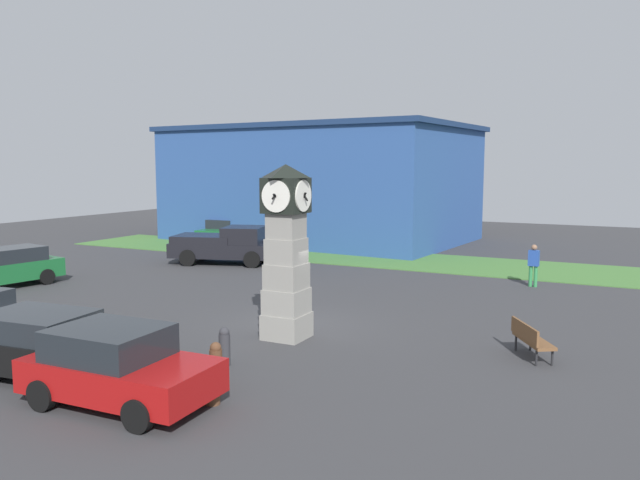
# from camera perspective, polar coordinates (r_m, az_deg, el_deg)

# --- Properties ---
(ground_plane) EXTENTS (75.79, 75.79, 0.00)m
(ground_plane) POSITION_cam_1_polar(r_m,az_deg,el_deg) (19.12, -2.63, -7.89)
(ground_plane) COLOR #38383A
(clock_tower) EXTENTS (1.43, 1.45, 4.90)m
(clock_tower) POSITION_cam_1_polar(r_m,az_deg,el_deg) (17.41, -3.10, -1.20)
(clock_tower) COLOR gray
(clock_tower) RESTS_ON ground_plane
(bollard_near_tower) EXTENTS (0.32, 0.32, 0.94)m
(bollard_near_tower) POSITION_cam_1_polar(r_m,az_deg,el_deg) (13.25, -9.85, -12.66)
(bollard_near_tower) COLOR brown
(bollard_near_tower) RESTS_ON ground_plane
(bollard_mid_row) EXTENTS (0.29, 0.29, 0.93)m
(bollard_mid_row) POSITION_cam_1_polar(r_m,az_deg,el_deg) (14.47, -9.50, -10.95)
(bollard_mid_row) COLOR brown
(bollard_mid_row) RESTS_ON ground_plane
(bollard_far_row) EXTENTS (0.28, 0.28, 0.95)m
(bollard_far_row) POSITION_cam_1_polar(r_m,az_deg,el_deg) (15.61, -8.72, -9.56)
(bollard_far_row) COLOR #333338
(bollard_far_row) RESTS_ON ground_plane
(car_near_tower) EXTENTS (4.54, 2.39, 1.50)m
(car_near_tower) POSITION_cam_1_polar(r_m,az_deg,el_deg) (15.85, -23.82, -8.74)
(car_near_tower) COLOR black
(car_near_tower) RESTS_ON ground_plane
(car_by_building) EXTENTS (3.99, 2.19, 1.58)m
(car_by_building) POSITION_cam_1_polar(r_m,az_deg,el_deg) (13.63, -18.00, -10.89)
(car_by_building) COLOR #A51111
(car_by_building) RESTS_ON ground_plane
(car_far_lot) EXTENTS (2.38, 4.64, 1.57)m
(car_far_lot) POSITION_cam_1_polar(r_m,az_deg,el_deg) (27.91, -26.89, -2.26)
(car_far_lot) COLOR #19602D
(car_far_lot) RESTS_ON ground_plane
(car_end_of_row) EXTENTS (2.29, 3.99, 1.52)m
(car_end_of_row) POSITION_cam_1_polar(r_m,az_deg,el_deg) (39.11, -8.75, 0.81)
(car_end_of_row) COLOR #19602D
(car_end_of_row) RESTS_ON ground_plane
(pickup_truck) EXTENTS (5.74, 3.65, 1.85)m
(pickup_truck) POSITION_cam_1_polar(r_m,az_deg,el_deg) (31.14, -8.52, -0.44)
(pickup_truck) COLOR black
(pickup_truck) RESTS_ON ground_plane
(bench) EXTENTS (1.28, 1.64, 0.90)m
(bench) POSITION_cam_1_polar(r_m,az_deg,el_deg) (16.84, 18.69, -8.47)
(bench) COLOR brown
(bench) RESTS_ON ground_plane
(pedestrian_near_bench) EXTENTS (0.42, 0.28, 1.71)m
(pedestrian_near_bench) POSITION_cam_1_polar(r_m,az_deg,el_deg) (26.39, 18.95, -1.97)
(pedestrian_near_bench) COLOR #338C4C
(pedestrian_near_bench) RESTS_ON ground_plane
(warehouse_blue_far) EXTENTS (19.52, 13.48, 7.28)m
(warehouse_blue_far) POSITION_cam_1_polar(r_m,az_deg,el_deg) (40.88, 0.06, 5.20)
(warehouse_blue_far) COLOR #2D5193
(warehouse_blue_far) RESTS_ON ground_plane
(grass_verge_far) EXTENTS (45.47, 5.65, 0.04)m
(grass_verge_far) POSITION_cam_1_polar(r_m,az_deg,el_deg) (31.40, 11.86, -2.14)
(grass_verge_far) COLOR #477A38
(grass_verge_far) RESTS_ON ground_plane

